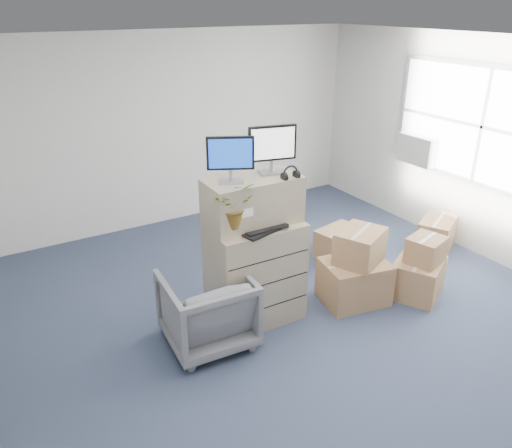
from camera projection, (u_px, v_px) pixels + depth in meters
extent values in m
plane|color=#273147|center=(312.00, 332.00, 5.18)|extent=(7.00, 7.00, 0.00)
cube|color=beige|center=(173.00, 130.00, 7.35)|extent=(6.00, 0.02, 2.80)
cube|color=gray|center=(484.00, 127.00, 6.26)|extent=(0.06, 2.72, 1.52)
cube|color=white|center=(482.00, 127.00, 6.25)|extent=(0.01, 2.60, 1.40)
cube|color=silver|center=(418.00, 149.00, 7.13)|extent=(0.24, 0.60, 0.40)
cube|color=tan|center=(255.00, 273.00, 5.21)|extent=(0.96, 0.60, 1.10)
cube|color=tan|center=(253.00, 201.00, 4.93)|extent=(0.96, 0.49, 0.47)
cube|color=#99999E|center=(231.00, 181.00, 4.73)|extent=(0.28, 0.26, 0.02)
cylinder|color=#99999E|center=(231.00, 175.00, 4.71)|extent=(0.04, 0.04, 0.11)
cube|color=black|center=(230.00, 153.00, 4.62)|extent=(0.41, 0.23, 0.32)
cube|color=navy|center=(230.00, 154.00, 4.60)|extent=(0.36, 0.19, 0.28)
cube|color=#99999E|center=(272.00, 172.00, 4.97)|extent=(0.29, 0.24, 0.02)
cylinder|color=#99999E|center=(272.00, 166.00, 4.94)|extent=(0.04, 0.04, 0.12)
cube|color=black|center=(272.00, 143.00, 4.85)|extent=(0.48, 0.15, 0.35)
cube|color=silver|center=(273.00, 144.00, 4.83)|extent=(0.43, 0.11, 0.30)
torus|color=black|center=(290.00, 174.00, 4.81)|extent=(0.17, 0.02, 0.17)
cube|color=black|center=(264.00, 230.00, 4.85)|extent=(0.53, 0.33, 0.03)
ellipsoid|color=silver|center=(294.00, 220.00, 5.04)|extent=(0.10, 0.07, 0.03)
cylinder|color=#9B9DA3|center=(261.00, 207.00, 5.05)|extent=(0.08, 0.08, 0.27)
cube|color=silver|center=(247.00, 225.00, 4.95)|extent=(0.07, 0.06, 0.02)
cube|color=black|center=(247.00, 218.00, 4.92)|extent=(0.07, 0.04, 0.13)
cube|color=black|center=(279.00, 212.00, 5.19)|extent=(0.24, 0.20, 0.06)
cube|color=#437EE3|center=(283.00, 204.00, 5.17)|extent=(0.28, 0.15, 0.10)
cylinder|color=#A5BF9A|center=(233.00, 233.00, 4.78)|extent=(0.20, 0.20, 0.02)
cylinder|color=black|center=(232.00, 227.00, 4.75)|extent=(0.17, 0.17, 0.13)
imported|color=#1F5117|center=(232.00, 209.00, 4.67)|extent=(0.44, 0.48, 0.35)
imported|color=#57565B|center=(207.00, 306.00, 4.88)|extent=(0.86, 0.82, 0.84)
cube|color=#966848|center=(354.00, 282.00, 5.64)|extent=(0.80, 0.67, 0.49)
cube|color=#966848|center=(418.00, 277.00, 5.78)|extent=(0.76, 0.72, 0.44)
cube|color=#966848|center=(343.00, 244.00, 6.61)|extent=(0.68, 0.64, 0.39)
cube|color=#966848|center=(360.00, 246.00, 5.49)|extent=(0.66, 0.61, 0.37)
cube|color=#966848|center=(426.00, 250.00, 5.60)|extent=(0.47, 0.44, 0.30)
cube|color=#966848|center=(436.00, 234.00, 6.83)|extent=(0.74, 0.64, 0.44)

